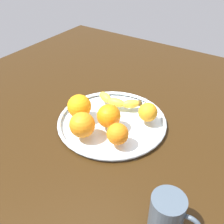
% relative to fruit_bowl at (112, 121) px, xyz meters
% --- Properties ---
extents(ground_plane, '(1.51, 1.51, 0.04)m').
position_rel_fruit_bowl_xyz_m(ground_plane, '(0.00, 0.00, -0.03)').
color(ground_plane, '#301D0A').
extents(fruit_bowl, '(0.36, 0.36, 0.02)m').
position_rel_fruit_bowl_xyz_m(fruit_bowl, '(0.00, 0.00, 0.00)').
color(fruit_bowl, silver).
rests_on(fruit_bowl, ground_plane).
extents(banana, '(0.17, 0.08, 0.03)m').
position_rel_fruit_bowl_xyz_m(banana, '(-0.03, 0.08, 0.02)').
color(banana, yellow).
rests_on(banana, fruit_bowl).
extents(orange_back_left, '(0.06, 0.06, 0.06)m').
position_rel_fruit_bowl_xyz_m(orange_back_left, '(0.10, 0.06, 0.04)').
color(orange_back_left, orange).
rests_on(orange_back_left, fruit_bowl).
extents(orange_front_left, '(0.08, 0.08, 0.08)m').
position_rel_fruit_bowl_xyz_m(orange_front_left, '(-0.03, -0.11, 0.05)').
color(orange_front_left, orange).
rests_on(orange_front_left, fruit_bowl).
extents(orange_front_right, '(0.08, 0.08, 0.08)m').
position_rel_fruit_bowl_xyz_m(orange_front_right, '(0.01, -0.03, 0.05)').
color(orange_front_right, orange).
rests_on(orange_front_right, fruit_bowl).
extents(orange_back_right, '(0.07, 0.07, 0.07)m').
position_rel_fruit_bowl_xyz_m(orange_back_right, '(0.08, -0.08, 0.04)').
color(orange_back_right, orange).
rests_on(orange_back_right, fruit_bowl).
extents(orange_center, '(0.08, 0.08, 0.08)m').
position_rel_fruit_bowl_xyz_m(orange_center, '(-0.10, -0.04, 0.05)').
color(orange_center, orange).
rests_on(orange_center, fruit_bowl).
extents(ambient_mug, '(0.11, 0.07, 0.10)m').
position_rel_fruit_bowl_xyz_m(ambient_mug, '(0.30, -0.24, 0.04)').
color(ambient_mug, '#43515E').
rests_on(ambient_mug, ground_plane).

